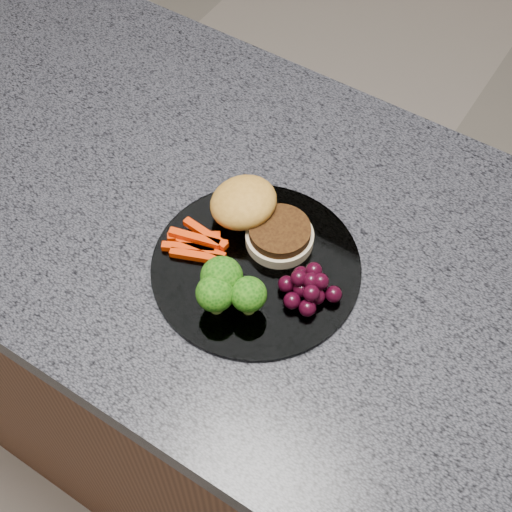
{
  "coord_description": "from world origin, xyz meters",
  "views": [
    {
      "loc": [
        0.34,
        -0.46,
        1.64
      ],
      "look_at": [
        0.07,
        -0.05,
        0.93
      ],
      "focal_mm": 50.0,
      "sensor_mm": 36.0,
      "label": 1
    }
  ],
  "objects_px": {
    "plate": "(256,267)",
    "grape_bunch": "(309,287)",
    "island_cabinet": "(237,370)",
    "burger": "(256,216)"
  },
  "relations": [
    {
      "from": "plate",
      "to": "burger",
      "type": "distance_m",
      "value": 0.07
    },
    {
      "from": "burger",
      "to": "grape_bunch",
      "type": "bearing_deg",
      "value": -37.18
    },
    {
      "from": "plate",
      "to": "grape_bunch",
      "type": "height_order",
      "value": "grape_bunch"
    },
    {
      "from": "island_cabinet",
      "to": "grape_bunch",
      "type": "height_order",
      "value": "grape_bunch"
    },
    {
      "from": "burger",
      "to": "grape_bunch",
      "type": "height_order",
      "value": "burger"
    },
    {
      "from": "island_cabinet",
      "to": "grape_bunch",
      "type": "bearing_deg",
      "value": -19.47
    },
    {
      "from": "burger",
      "to": "grape_bunch",
      "type": "distance_m",
      "value": 0.12
    },
    {
      "from": "plate",
      "to": "burger",
      "type": "relative_size",
      "value": 1.63
    },
    {
      "from": "island_cabinet",
      "to": "plate",
      "type": "bearing_deg",
      "value": -34.64
    },
    {
      "from": "island_cabinet",
      "to": "grape_bunch",
      "type": "xyz_separation_m",
      "value": [
        0.15,
        -0.05,
        0.49
      ]
    }
  ]
}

